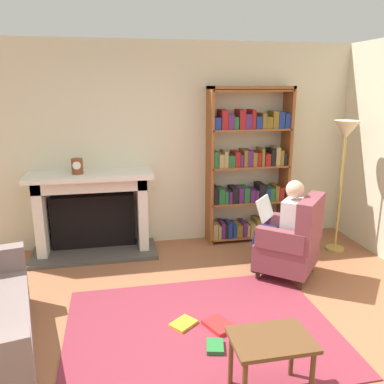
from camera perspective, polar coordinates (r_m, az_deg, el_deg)
name	(u,v)px	position (r m, az deg, el deg)	size (l,w,h in m)	color
ground	(208,351)	(3.58, 2.37, -21.72)	(14.00, 14.00, 0.00)	#965C3B
back_wall	(165,146)	(5.43, -3.86, 6.63)	(5.60, 0.10, 2.70)	beige
area_rug	(201,329)	(3.81, 1.25, -19.01)	(2.40, 1.80, 0.01)	maroon
fireplace	(93,210)	(5.33, -14.01, -2.52)	(1.59, 0.64, 1.08)	#4C4742
mantel_clock	(77,166)	(5.09, -16.11, 3.56)	(0.14, 0.14, 0.19)	brown
bookshelf	(248,168)	(5.54, 8.06, 3.38)	(1.13, 0.32, 2.13)	brown
armchair_reading	(293,242)	(4.68, 14.22, -6.97)	(0.89, 0.89, 0.97)	#331E14
seated_reader	(284,224)	(4.64, 12.98, -4.49)	(0.59, 0.57, 1.14)	silver
side_table	(271,347)	(2.99, 11.25, -20.97)	(0.56, 0.39, 0.47)	brown
scattered_books	(219,332)	(3.74, 3.93, -19.40)	(0.84, 0.67, 0.04)	gold
floor_lamp	(345,142)	(5.39, 21.09, 6.75)	(0.32, 0.32, 1.72)	#B7933F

